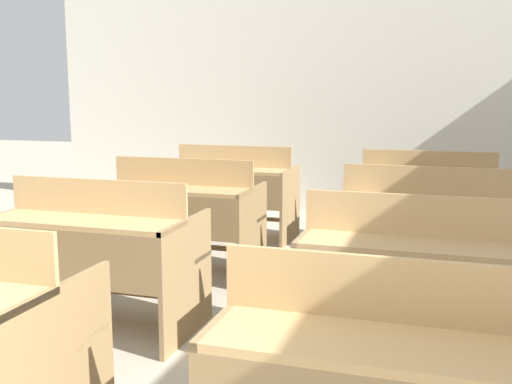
# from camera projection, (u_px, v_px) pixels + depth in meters

# --- Properties ---
(wall_back) EXTENTS (7.13, 0.06, 2.77)m
(wall_back) POSITION_uv_depth(u_px,v_px,m) (328.00, 98.00, 7.13)
(wall_back) COLOR white
(wall_back) RESTS_ON ground_plane
(bench_second_left) EXTENTS (1.18, 0.71, 0.93)m
(bench_second_left) POSITION_uv_depth(u_px,v_px,m) (97.00, 252.00, 3.63)
(bench_second_left) COLOR #97794F
(bench_second_left) RESTS_ON ground_plane
(bench_second_right) EXTENTS (1.18, 0.71, 0.93)m
(bench_second_right) POSITION_uv_depth(u_px,v_px,m) (417.00, 280.00, 3.07)
(bench_second_right) COLOR #997A50
(bench_second_right) RESTS_ON ground_plane
(bench_third_left) EXTENTS (1.18, 0.71, 0.93)m
(bench_third_left) POSITION_uv_depth(u_px,v_px,m) (182.00, 213.00, 4.79)
(bench_third_left) COLOR olive
(bench_third_left) RESTS_ON ground_plane
(bench_third_right) EXTENTS (1.18, 0.71, 0.93)m
(bench_third_right) POSITION_uv_depth(u_px,v_px,m) (425.00, 228.00, 4.26)
(bench_third_right) COLOR #997B51
(bench_third_right) RESTS_ON ground_plane
(bench_back_left) EXTENTS (1.18, 0.71, 0.93)m
(bench_back_left) POSITION_uv_depth(u_px,v_px,m) (233.00, 190.00, 5.97)
(bench_back_left) COLOR #98794F
(bench_back_left) RESTS_ON ground_plane
(bench_back_right) EXTENTS (1.18, 0.71, 0.93)m
(bench_back_right) POSITION_uv_depth(u_px,v_px,m) (427.00, 199.00, 5.42)
(bench_back_right) COLOR #95774D
(bench_back_right) RESTS_ON ground_plane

